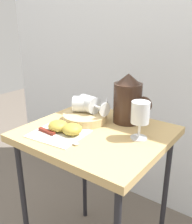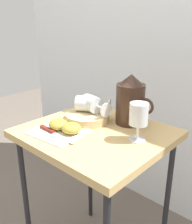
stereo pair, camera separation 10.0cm
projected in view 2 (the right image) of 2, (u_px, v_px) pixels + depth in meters
The scene contains 11 objects.
curtain_drape at pixel (173, 38), 1.33m from camera, with size 2.40×0.03×2.09m, color white.
table at pixel (96, 146), 1.05m from camera, with size 0.56×0.50×0.72m.
linen_napkin at pixel (59, 132), 1.01m from camera, with size 0.20×0.18×0.00m, color silver.
basket_tray at pixel (87, 117), 1.12m from camera, with size 0.19×0.19×0.04m, color tan.
pitcher at pixel (130, 104), 1.07m from camera, with size 0.17×0.12×0.21m.
wine_glass_upright at pixel (139, 116), 0.91m from camera, with size 0.07×0.07×0.15m.
wine_glass_tipped_near at pixel (87, 104), 1.13m from camera, with size 0.16×0.13×0.07m.
wine_glass_tipped_far at pixel (92, 104), 1.12m from camera, with size 0.16×0.09×0.07m.
apple_half_left at pixel (58, 124), 1.02m from camera, with size 0.08×0.08×0.04m, color #B29938.
apple_half_right at pixel (71, 128), 0.99m from camera, with size 0.08×0.08×0.04m, color #B29938.
knife at pixel (52, 132), 1.00m from camera, with size 0.21×0.02×0.01m.
Camera 2 is at (0.63, -0.69, 1.14)m, focal length 40.64 mm.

